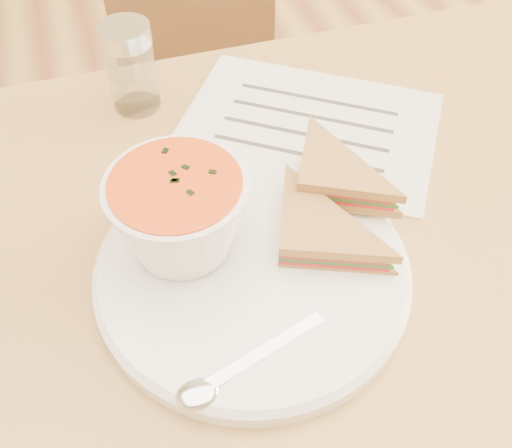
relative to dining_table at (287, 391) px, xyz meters
name	(u,v)px	position (x,y,z in m)	size (l,w,h in m)	color
dining_table	(287,391)	(0.00, 0.00, 0.00)	(1.00, 0.70, 0.75)	olive
chair_far	(193,125)	(0.01, 0.62, 0.02)	(0.35, 0.35, 0.80)	brown
plate	(252,270)	(-0.06, -0.03, 0.38)	(0.30, 0.30, 0.02)	white
soup_bowl	(180,218)	(-0.12, 0.01, 0.43)	(0.13, 0.13, 0.09)	white
sandwich_half_a	(278,260)	(-0.04, -0.05, 0.41)	(0.11, 0.11, 0.03)	#BA8C41
sandwich_half_b	(296,195)	(0.00, 0.02, 0.42)	(0.10, 0.10, 0.03)	#BA8C41
spoon	(252,359)	(-0.09, -0.13, 0.40)	(0.18, 0.04, 0.01)	silver
paper_menu	(308,126)	(0.07, 0.16, 0.38)	(0.30, 0.22, 0.00)	silver
condiment_shaker	(131,68)	(-0.12, 0.26, 0.43)	(0.06, 0.06, 0.11)	silver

